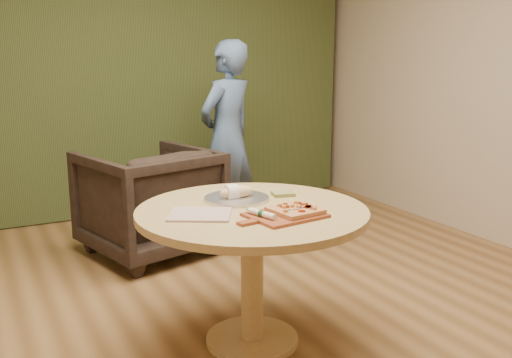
{
  "coord_description": "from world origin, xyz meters",
  "views": [
    {
      "loc": [
        -1.32,
        -2.51,
        1.53
      ],
      "look_at": [
        0.1,
        0.25,
        0.85
      ],
      "focal_mm": 40.0,
      "sensor_mm": 36.0,
      "label": 1
    }
  ],
  "objects": [
    {
      "name": "room_shell",
      "position": [
        0.0,
        0.0,
        1.4
      ],
      "size": [
        5.04,
        6.04,
        2.84
      ],
      "color": "olive",
      "rests_on": "ground"
    },
    {
      "name": "curtain",
      "position": [
        0.0,
        2.9,
        1.4
      ],
      "size": [
        4.8,
        0.14,
        2.78
      ],
      "primitive_type": "cube",
      "color": "#2F3A1A",
      "rests_on": "ground"
    },
    {
      "name": "pedestal_table",
      "position": [
        -0.04,
        0.03,
        0.61
      ],
      "size": [
        1.2,
        1.2,
        0.75
      ],
      "rotation": [
        0.0,
        0.0,
        -0.06
      ],
      "color": "tan",
      "rests_on": "ground"
    },
    {
      "name": "pizza_paddle",
      "position": [
        0.02,
        -0.19,
        0.76
      ],
      "size": [
        0.46,
        0.32,
        0.01
      ],
      "rotation": [
        0.0,
        0.0,
        0.13
      ],
      "color": "brown",
      "rests_on": "pedestal_table"
    },
    {
      "name": "flatbread_pizza",
      "position": [
        0.09,
        -0.19,
        0.78
      ],
      "size": [
        0.25,
        0.25,
        0.04
      ],
      "rotation": [
        0.0,
        0.0,
        0.13
      ],
      "color": "#C3824C",
      "rests_on": "pizza_paddle"
    },
    {
      "name": "cutlery_roll",
      "position": [
        -0.09,
        -0.18,
        0.78
      ],
      "size": [
        0.08,
        0.2,
        0.03
      ],
      "rotation": [
        0.0,
        0.0,
        0.28
      ],
      "color": "white",
      "rests_on": "pizza_paddle"
    },
    {
      "name": "newspaper",
      "position": [
        -0.33,
        0.03,
        0.76
      ],
      "size": [
        0.38,
        0.36,
        0.01
      ],
      "primitive_type": "cube",
      "rotation": [
        0.0,
        0.0,
        -0.5
      ],
      "color": "silver",
      "rests_on": "pedestal_table"
    },
    {
      "name": "serving_tray",
      "position": [
        -0.03,
        0.23,
        0.76
      ],
      "size": [
        0.36,
        0.36,
        0.02
      ],
      "color": "silver",
      "rests_on": "pedestal_table"
    },
    {
      "name": "bread_roll",
      "position": [
        -0.04,
        0.23,
        0.79
      ],
      "size": [
        0.19,
        0.09,
        0.09
      ],
      "color": "beige",
      "rests_on": "serving_tray"
    },
    {
      "name": "green_packet",
      "position": [
        0.24,
        0.19,
        0.76
      ],
      "size": [
        0.14,
        0.13,
        0.02
      ],
      "primitive_type": "cube",
      "rotation": [
        0.0,
        0.0,
        -0.25
      ],
      "color": "#5F662D",
      "rests_on": "pedestal_table"
    },
    {
      "name": "armchair",
      "position": [
        -0.11,
        1.65,
        0.46
      ],
      "size": [
        1.07,
        1.03,
        0.92
      ],
      "primitive_type": "imported",
      "rotation": [
        0.0,
        0.0,
        3.4
      ],
      "color": "black",
      "rests_on": "ground"
    },
    {
      "name": "person_standing",
      "position": [
        0.7,
        1.97,
        0.82
      ],
      "size": [
        0.71,
        0.62,
        1.65
      ],
      "primitive_type": "imported",
      "rotation": [
        0.0,
        0.0,
        3.58
      ],
      "color": "#4A6490",
      "rests_on": "ground"
    }
  ]
}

